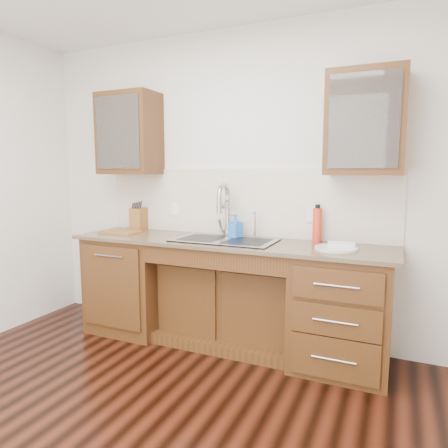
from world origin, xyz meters
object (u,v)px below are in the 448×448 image
at_px(soap_bottle, 236,226).
at_px(water_bottle, 317,225).
at_px(cutting_board, 121,232).
at_px(knife_block, 140,219).
at_px(plate, 336,248).

bearing_deg(soap_bottle, water_bottle, 31.17).
bearing_deg(soap_bottle, cutting_board, -145.56).
height_order(soap_bottle, cutting_board, soap_bottle).
xyz_separation_m(knife_block, cutting_board, (-0.02, -0.26, -0.10)).
distance_m(water_bottle, plate, 0.34).
bearing_deg(cutting_board, knife_block, 85.40).
height_order(soap_bottle, water_bottle, water_bottle).
relative_size(knife_block, cutting_board, 0.62).
relative_size(water_bottle, plate, 0.89).
relative_size(soap_bottle, water_bottle, 0.74).
bearing_deg(plate, water_bottle, 127.01).
height_order(plate, cutting_board, plate).
relative_size(soap_bottle, knife_block, 0.96).
distance_m(soap_bottle, water_bottle, 0.68).
bearing_deg(plate, soap_bottle, 168.40).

